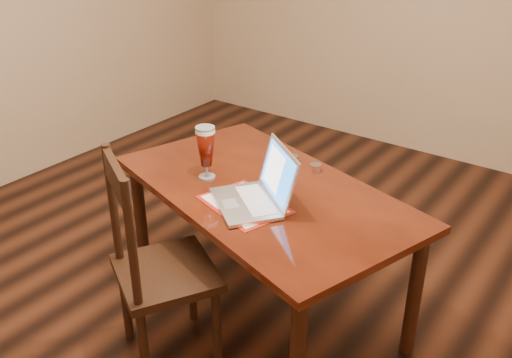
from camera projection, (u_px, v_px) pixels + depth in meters
The scene contains 3 objects.
ground at pixel (236, 298), 3.12m from camera, with size 5.00×5.00×0.00m, color black.
dining_table at pixel (262, 202), 2.77m from camera, with size 1.70×1.26×0.98m.
dining_chair at pixel (158, 268), 2.53m from camera, with size 0.59×0.58×1.04m.
Camera 1 is at (1.56, -1.94, 1.98)m, focal length 40.00 mm.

